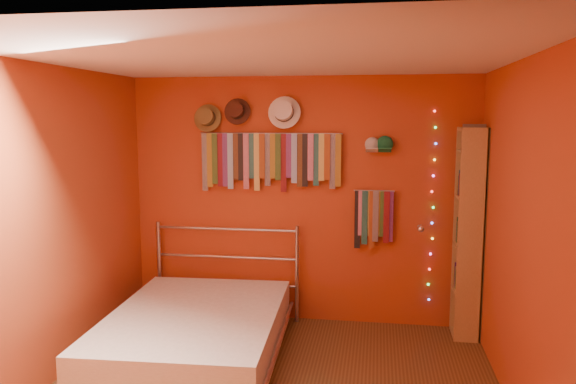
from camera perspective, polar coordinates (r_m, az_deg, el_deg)
The scene contains 15 objects.
back_wall at distance 5.72m, azimuth 1.36°, elevation -0.86°, with size 3.50×0.02×2.50m, color #993F18.
right_wall at distance 4.06m, azimuth 23.06°, elevation -4.97°, with size 0.02×3.50×2.50m, color #993F18.
left_wall at distance 4.68m, azimuth -23.61°, elevation -3.42°, with size 0.02×3.50×2.50m, color #993F18.
ceiling at distance 3.95m, azimuth -2.12°, elevation 13.53°, with size 3.50×3.50×0.02m, color white.
tie_rack at distance 5.66m, azimuth -1.95°, elevation 3.46°, with size 1.45×0.03×0.60m.
small_tie_rack at distance 5.62m, azimuth 8.68°, elevation -2.39°, with size 0.40×0.03×0.59m.
fedora_olive at distance 5.77m, azimuth -8.27°, elevation 7.52°, with size 0.28×0.15×0.28m.
fedora_brown at distance 5.69m, azimuth -5.25°, elevation 8.24°, with size 0.27×0.15×0.26m.
fedora_white at distance 5.58m, azimuth -0.44°, elevation 8.18°, with size 0.33×0.18×0.32m.
cap_white at distance 5.55m, azimuth 8.53°, elevation 4.78°, with size 0.16×0.20×0.16m.
cap_green at distance 5.55m, azimuth 9.81°, elevation 4.80°, with size 0.17×0.21×0.17m.
fairy_lights at distance 5.66m, azimuth 14.45°, elevation -1.53°, with size 0.05×0.02×1.89m.
reading_lamp at distance 5.51m, azimuth 13.31°, elevation -3.63°, with size 0.06×0.27×0.08m.
bookshelf at distance 5.56m, azimuth 18.25°, elevation -3.92°, with size 0.25×0.34×2.00m.
bed at distance 5.07m, azimuth -9.41°, elevation -14.04°, with size 1.60×2.10×1.00m.
Camera 1 is at (0.76, -3.85, 2.09)m, focal length 35.00 mm.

